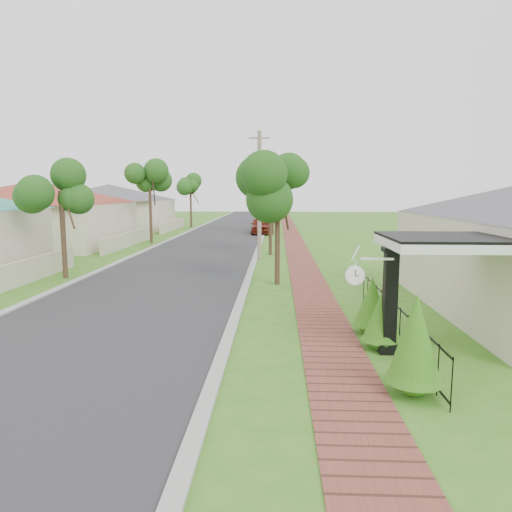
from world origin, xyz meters
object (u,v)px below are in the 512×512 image
(near_tree, at_px, (278,188))
(utility_pole, at_px, (259,195))
(parked_car_red, at_px, (261,226))
(station_clock, at_px, (357,274))
(parked_car_white, at_px, (262,223))
(porch_post, at_px, (390,306))

(near_tree, xyz_separation_m, utility_pole, (-1.01, 7.17, -0.31))
(parked_car_red, bearing_deg, station_clock, -87.31)
(parked_car_white, relative_size, station_clock, 3.76)
(near_tree, relative_size, utility_pole, 0.69)
(porch_post, distance_m, near_tree, 8.88)
(utility_pole, distance_m, station_clock, 15.91)
(utility_pole, bearing_deg, station_clock, -79.86)
(parked_car_white, xyz_separation_m, near_tree, (1.54, -28.14, 3.28))
(porch_post, xyz_separation_m, parked_car_red, (-4.15, 31.28, -0.36))
(porch_post, height_order, parked_car_white, porch_post)
(near_tree, relative_size, station_clock, 4.64)
(porch_post, xyz_separation_m, parked_car_white, (-4.17, 36.14, -0.46))
(near_tree, bearing_deg, parked_car_white, 93.12)
(porch_post, bearing_deg, parked_car_white, 96.58)
(near_tree, distance_m, station_clock, 8.81)
(parked_car_white, distance_m, near_tree, 28.37)
(parked_car_white, xyz_separation_m, utility_pole, (0.52, -20.96, 2.97))
(porch_post, bearing_deg, parked_car_red, 97.56)
(parked_car_white, relative_size, near_tree, 0.81)
(parked_car_red, relative_size, near_tree, 0.90)
(utility_pole, height_order, station_clock, utility_pole)
(porch_post, bearing_deg, utility_pole, 103.52)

